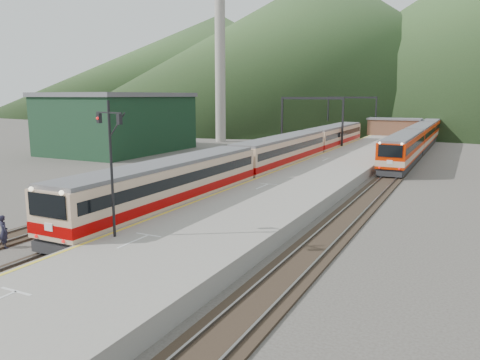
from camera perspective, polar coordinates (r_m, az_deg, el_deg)
The scene contains 18 objects.
track_main at distance 55.61m, azimuth 6.62°, elevation 1.80°, with size 2.60×200.00×0.23m.
track_far at distance 57.48m, azimuth 1.93°, elevation 2.13°, with size 2.60×200.00×0.23m.
track_second at distance 52.89m, azimuth 18.42°, elevation 0.90°, with size 2.60×200.00×0.23m.
platform at distance 52.02m, azimuth 11.69°, elevation 1.54°, with size 8.00×100.00×1.00m, color gray.
gantry_near at distance 70.18m, azimuth 8.73°, elevation 8.02°, with size 9.55×0.25×8.00m.
gantry_far at distance 94.28m, azimuth 13.45°, elevation 8.41°, with size 9.55×0.25×8.00m.
warehouse at distance 71.27m, azimuth -14.54°, elevation 6.83°, with size 14.50×20.50×8.60m.
smokestack at distance 84.48m, azimuth -2.44°, elevation 14.88°, with size 1.80×1.80×30.00m, color #9E998E.
station_shed at distance 90.88m, azimuth 18.29°, elevation 6.21°, with size 9.40×4.40×3.10m.
hill_a at distance 211.24m, azimuth 10.63°, elevation 16.03°, with size 180.00×180.00×60.00m, color #304B25.
hill_d at distance 288.05m, azimuth -2.44°, elevation 14.11°, with size 200.00×200.00×55.00m, color #304B25.
main_train at distance 51.70m, azimuth 5.19°, elevation 3.49°, with size 3.12×63.84×3.80m.
second_train at distance 77.06m, azimuth 21.16°, elevation 4.94°, with size 2.83×58.17×3.46m.
signal_mast at distance 24.38m, azimuth -15.48°, elevation 2.94°, with size 2.14×0.72×6.97m.
short_signal_a at distance 29.87m, azimuth -19.13°, elevation -3.35°, with size 0.27×0.23×2.27m.
short_signal_b at distance 42.31m, azimuth -4.11°, elevation 1.08°, with size 0.25×0.21×2.27m.
short_signal_c at distance 43.79m, azimuth -11.20°, elevation 1.22°, with size 0.24×0.19×2.27m.
worker at distance 28.59m, azimuth -26.85°, elevation -5.63°, with size 0.67×0.44×1.84m, color #1E1D2E.
Camera 1 is at (18.61, -11.77, 8.21)m, focal length 35.00 mm.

